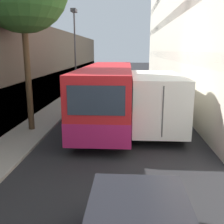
# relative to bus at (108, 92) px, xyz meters

# --- Properties ---
(ground_plane) EXTENTS (150.00, 150.00, 0.00)m
(ground_plane) POSITION_rel_bus_xyz_m (0.61, -0.59, -1.61)
(ground_plane) COLOR #232326
(sidewalk_left) EXTENTS (1.89, 60.00, 0.11)m
(sidewalk_left) POSITION_rel_bus_xyz_m (-3.62, -0.59, -1.56)
(sidewalk_left) COLOR #9E998E
(sidewalk_left) RESTS_ON ground_plane
(building_left_shopfront) EXTENTS (2.40, 60.00, 5.57)m
(building_left_shopfront) POSITION_rel_bus_xyz_m (-5.66, -0.59, 0.92)
(building_left_shopfront) COLOR #51473D
(building_left_shopfront) RESTS_ON ground_plane
(bus) EXTENTS (2.50, 11.02, 3.04)m
(bus) POSITION_rel_bus_xyz_m (0.00, 0.00, 0.00)
(bus) COLOR red
(bus) RESTS_ON ground_plane
(box_truck) EXTENTS (2.30, 7.85, 2.75)m
(box_truck) POSITION_rel_bus_xyz_m (2.43, -0.73, -0.10)
(box_truck) COLOR silver
(box_truck) RESTS_ON ground_plane
(panel_van) EXTENTS (1.83, 4.62, 1.84)m
(panel_van) POSITION_rel_bus_xyz_m (-0.09, 10.74, -0.58)
(panel_van) COLOR silver
(panel_van) RESTS_ON ground_plane
(street_lamp) EXTENTS (0.36, 0.80, 6.73)m
(street_lamp) POSITION_rel_bus_xyz_m (-2.92, 5.74, 3.17)
(street_lamp) COLOR #38383D
(street_lamp) RESTS_ON sidewalk_left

